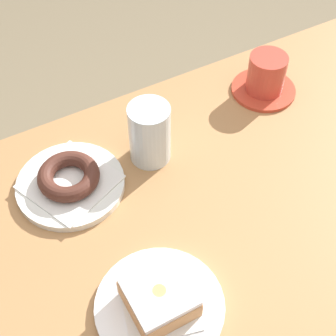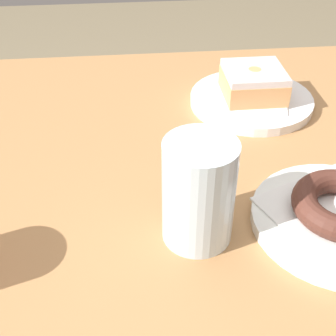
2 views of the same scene
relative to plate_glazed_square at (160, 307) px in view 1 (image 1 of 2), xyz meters
The scene contains 9 objects.
table 0.27m from the plate_glazed_square, 30.41° to the left, with size 1.15×0.69×0.73m.
plate_glazed_square is the anchor object (origin of this frame).
napkin_glazed_square 0.01m from the plate_glazed_square, 90.00° to the right, with size 0.11×0.11×0.00m, color white.
donut_glazed_square 0.03m from the plate_glazed_square, 90.00° to the right, with size 0.09×0.09×0.05m.
plate_chocolate_ring 0.29m from the plate_glazed_square, 96.08° to the left, with size 0.20×0.20×0.01m, color white.
napkin_chocolate_ring 0.29m from the plate_glazed_square, 96.08° to the left, with size 0.14×0.14×0.00m, color white.
donut_chocolate_ring 0.29m from the plate_glazed_square, 96.08° to the left, with size 0.11×0.11×0.03m, color #4B271E.
water_glass 0.32m from the plate_glazed_square, 64.97° to the left, with size 0.08×0.08×0.12m, color silver.
coffee_cup 0.55m from the plate_glazed_square, 37.40° to the left, with size 0.14×0.14×0.09m.
Camera 1 is at (-0.36, -0.42, 1.47)m, focal length 53.92 mm.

